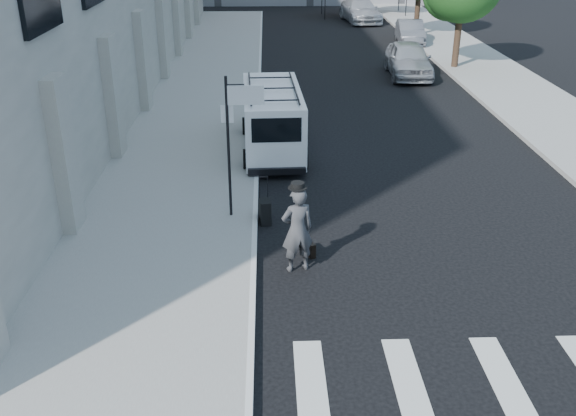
{
  "coord_description": "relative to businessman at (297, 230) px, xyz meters",
  "views": [
    {
      "loc": [
        -1.65,
        -11.37,
        7.02
      ],
      "look_at": [
        -1.24,
        1.05,
        1.3
      ],
      "focal_mm": 40.0,
      "sensor_mm": 36.0,
      "label": 1
    }
  ],
  "objects": [
    {
      "name": "briefcase",
      "position": [
        0.29,
        0.64,
        -0.79
      ],
      "size": [
        0.3,
        0.45,
        0.34
      ],
      "primitive_type": "cube",
      "rotation": [
        0.0,
        0.0,
        0.46
      ],
      "color": "black",
      "rests_on": "ground"
    },
    {
      "name": "parked_car_c",
      "position": [
        6.06,
        34.75,
        -0.18
      ],
      "size": [
        2.82,
        5.58,
        1.55
      ],
      "primitive_type": "imported",
      "rotation": [
        0.0,
        0.0,
        0.12
      ],
      "color": "#ABAEB4",
      "rests_on": "ground"
    },
    {
      "name": "suitcase",
      "position": [
        -0.69,
        2.32,
        -0.65
      ],
      "size": [
        0.32,
        0.46,
        1.18
      ],
      "rotation": [
        0.0,
        0.0,
        0.14
      ],
      "color": "black",
      "rests_on": "ground"
    },
    {
      "name": "sidewalk_right",
      "position": [
        10.06,
        19.32,
        -0.88
      ],
      "size": [
        4.0,
        56.0,
        0.15
      ],
      "primitive_type": "cube",
      "color": "gray",
      "rests_on": "ground"
    },
    {
      "name": "sidewalk_left",
      "position": [
        -3.19,
        15.32,
        -0.88
      ],
      "size": [
        4.5,
        48.0,
        0.15
      ],
      "primitive_type": "cube",
      "color": "gray",
      "rests_on": "ground"
    },
    {
      "name": "parked_car_b",
      "position": [
        7.86,
        26.23,
        -0.29
      ],
      "size": [
        1.8,
        4.18,
        1.34
      ],
      "primitive_type": "imported",
      "rotation": [
        0.0,
        0.0,
        -0.09
      ],
      "color": "slate",
      "rests_on": "ground"
    },
    {
      "name": "cargo_van",
      "position": [
        -0.45,
        7.73,
        0.11
      ],
      "size": [
        2.07,
        5.44,
        2.05
      ],
      "rotation": [
        0.0,
        0.0,
        0.04
      ],
      "color": "white",
      "rests_on": "ground"
    },
    {
      "name": "businessman",
      "position": [
        0.0,
        0.0,
        0.0
      ],
      "size": [
        0.8,
        0.64,
        1.92
      ],
      "primitive_type": "imported",
      "rotation": [
        0.0,
        0.0,
        3.43
      ],
      "color": "#3E3F41",
      "rests_on": "ground"
    },
    {
      "name": "parked_car_a",
      "position": [
        6.06,
        17.98,
        -0.16
      ],
      "size": [
        2.12,
        4.76,
        1.59
      ],
      "primitive_type": "imported",
      "rotation": [
        0.0,
        0.0,
        -0.05
      ],
      "color": "#9C9FA4",
      "rests_on": "ground"
    },
    {
      "name": "sign_pole",
      "position": [
        -1.31,
        2.52,
        1.69
      ],
      "size": [
        1.03,
        0.07,
        3.5
      ],
      "color": "black",
      "rests_on": "sidewalk_left"
    },
    {
      "name": "ground",
      "position": [
        1.06,
        -0.68,
        -0.96
      ],
      "size": [
        120.0,
        120.0,
        0.0
      ],
      "primitive_type": "plane",
      "color": "black",
      "rests_on": "ground"
    }
  ]
}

